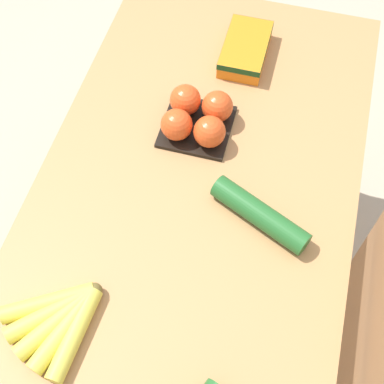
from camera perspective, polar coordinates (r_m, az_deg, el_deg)
ground_plane at (r=1.88m, az=0.00°, el=-12.41°), size 12.00×12.00×0.00m
dining_table at (r=1.28m, az=0.00°, el=-3.31°), size 1.37×0.71×0.76m
banana_bunch at (r=1.08m, az=-13.89°, el=-13.05°), size 0.20×0.18×0.04m
tomato_pack at (r=1.26m, az=0.52°, el=8.00°), size 0.16×0.16×0.08m
carrot_bag at (r=1.43m, az=5.73°, el=15.02°), size 0.19×0.11×0.05m
cucumber_far at (r=1.14m, az=7.26°, el=-2.38°), size 0.14×0.23×0.05m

